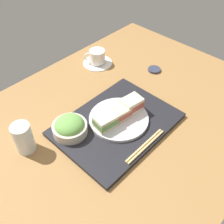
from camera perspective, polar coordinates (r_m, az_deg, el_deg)
ground_plane at (r=106.40cm, az=0.62°, el=-2.63°), size 140.00×100.00×3.00cm
serving_tray at (r=103.17cm, az=0.99°, el=-2.65°), size 45.79×33.87×1.72cm
sandwich_plate at (r=103.17cm, az=1.46°, el=-1.45°), size 23.28×23.28×1.26cm
sandwich_near at (r=97.84cm, az=-1.46°, el=-2.02°), size 8.71×7.41×5.10cm
sandwich_middle at (r=101.07cm, az=1.49°, el=-0.30°), size 9.19×7.31×4.63cm
sandwich_far at (r=104.07cm, az=4.28°, el=1.64°), size 9.15×7.20×5.77cm
salad_bowl at (r=98.44cm, az=-9.13°, el=-3.15°), size 13.05×13.05×6.83cm
chopsticks_pair at (r=95.44cm, az=7.16°, el=-7.28°), size 19.94×1.75×0.70cm
coffee_cup at (r=134.86cm, az=-3.24°, el=11.57°), size 14.75×14.75×7.41cm
drinking_glass at (r=96.98cm, az=-18.59°, el=-5.36°), size 6.74×6.74×11.85cm
small_sauce_dish at (r=132.66cm, az=9.12°, el=9.04°), size 6.13×6.13×1.05cm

